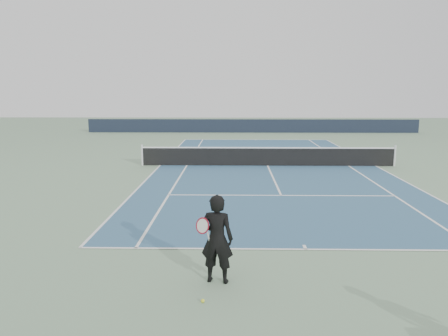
{
  "coord_description": "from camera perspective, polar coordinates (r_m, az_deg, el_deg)",
  "views": [
    {
      "loc": [
        -1.77,
        -21.91,
        3.78
      ],
      "look_at": [
        -2.08,
        -6.84,
        1.1
      ],
      "focal_mm": 35.0,
      "sensor_mm": 36.0,
      "label": 1
    }
  ],
  "objects": [
    {
      "name": "ground",
      "position": [
        22.31,
        5.7,
        0.28
      ],
      "size": [
        80.0,
        80.0,
        0.0
      ],
      "primitive_type": "plane",
      "color": "gray"
    },
    {
      "name": "court_surface",
      "position": [
        22.31,
        5.7,
        0.3
      ],
      "size": [
        10.97,
        23.77,
        0.01
      ],
      "primitive_type": "cube",
      "color": "#325978",
      "rests_on": "ground"
    },
    {
      "name": "tennis_net",
      "position": [
        22.23,
        5.73,
        1.56
      ],
      "size": [
        12.9,
        0.1,
        1.07
      ],
      "color": "silver",
      "rests_on": "ground"
    },
    {
      "name": "windscreen_far",
      "position": [
        39.96,
        3.73,
        5.51
      ],
      "size": [
        30.0,
        0.25,
        1.2
      ],
      "primitive_type": "cube",
      "color": "black",
      "rests_on": "ground"
    },
    {
      "name": "tennis_player",
      "position": [
        8.72,
        -0.94,
        -9.22
      ],
      "size": [
        0.83,
        0.6,
        1.8
      ],
      "color": "black",
      "rests_on": "ground"
    },
    {
      "name": "tennis_ball",
      "position": [
        8.26,
        -2.79,
        -16.93
      ],
      "size": [
        0.07,
        0.07,
        0.07
      ],
      "primitive_type": "sphere",
      "color": "yellow",
      "rests_on": "ground"
    }
  ]
}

